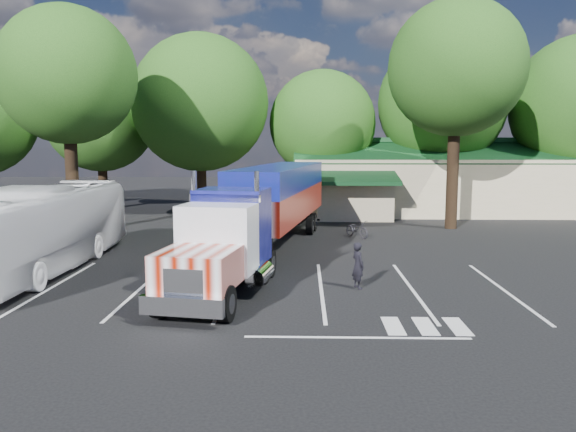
{
  "coord_description": "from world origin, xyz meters",
  "views": [
    {
      "loc": [
        2.54,
        -25.34,
        5.1
      ],
      "look_at": [
        1.9,
        -1.39,
        2.0
      ],
      "focal_mm": 35.0,
      "sensor_mm": 36.0,
      "label": 1
    }
  ],
  "objects_px": {
    "silver_sedan": "(389,206)",
    "tour_bus": "(42,228)",
    "semi_truck": "(269,203)",
    "bicycle": "(357,229)",
    "woman": "(358,265)"
  },
  "relations": [
    {
      "from": "silver_sedan",
      "to": "tour_bus",
      "type": "bearing_deg",
      "value": 137.26
    },
    {
      "from": "tour_bus",
      "to": "silver_sedan",
      "type": "height_order",
      "value": "tour_bus"
    },
    {
      "from": "semi_truck",
      "to": "bicycle",
      "type": "relative_size",
      "value": 10.91
    },
    {
      "from": "silver_sedan",
      "to": "bicycle",
      "type": "bearing_deg",
      "value": 162.04
    },
    {
      "from": "woman",
      "to": "silver_sedan",
      "type": "bearing_deg",
      "value": -36.78
    },
    {
      "from": "bicycle",
      "to": "silver_sedan",
      "type": "distance_m",
      "value": 9.54
    },
    {
      "from": "bicycle",
      "to": "silver_sedan",
      "type": "relative_size",
      "value": 0.43
    },
    {
      "from": "semi_truck",
      "to": "bicycle",
      "type": "xyz_separation_m",
      "value": [
        4.52,
        4.66,
        -1.88
      ]
    },
    {
      "from": "woman",
      "to": "tour_bus",
      "type": "bearing_deg",
      "value": 53.39
    },
    {
      "from": "bicycle",
      "to": "tour_bus",
      "type": "distance_m",
      "value": 15.86
    },
    {
      "from": "bicycle",
      "to": "tour_bus",
      "type": "height_order",
      "value": "tour_bus"
    },
    {
      "from": "semi_truck",
      "to": "bicycle",
      "type": "height_order",
      "value": "semi_truck"
    },
    {
      "from": "woman",
      "to": "tour_bus",
      "type": "distance_m",
      "value": 12.73
    },
    {
      "from": "semi_truck",
      "to": "tour_bus",
      "type": "bearing_deg",
      "value": -148.3
    },
    {
      "from": "semi_truck",
      "to": "bicycle",
      "type": "bearing_deg",
      "value": 55.3
    }
  ]
}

